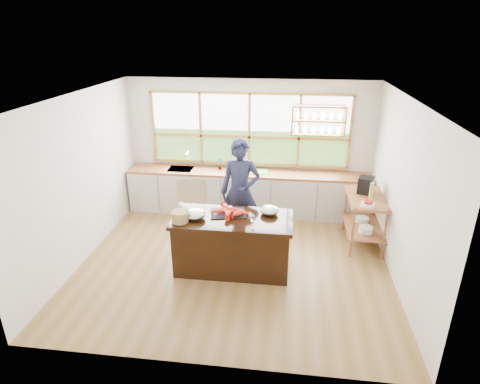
% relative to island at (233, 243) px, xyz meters
% --- Properties ---
extents(ground_plane, '(5.00, 5.00, 0.00)m').
position_rel_island_xyz_m(ground_plane, '(0.00, 0.20, -0.45)').
color(ground_plane, olive).
extents(room_shell, '(5.02, 4.52, 2.71)m').
position_rel_island_xyz_m(room_shell, '(0.02, 0.71, 1.30)').
color(room_shell, silver).
rests_on(room_shell, ground_plane).
extents(back_counter, '(4.90, 0.63, 0.90)m').
position_rel_island_xyz_m(back_counter, '(-0.02, 2.14, 0.00)').
color(back_counter, beige).
rests_on(back_counter, ground_plane).
extents(right_shelf_unit, '(0.62, 1.10, 0.90)m').
position_rel_island_xyz_m(right_shelf_unit, '(2.19, 1.09, 0.15)').
color(right_shelf_unit, brown).
rests_on(right_shelf_unit, ground_plane).
extents(island, '(1.85, 0.90, 0.90)m').
position_rel_island_xyz_m(island, '(0.00, 0.00, 0.00)').
color(island, black).
rests_on(island, ground_plane).
extents(cook, '(0.69, 0.46, 1.90)m').
position_rel_island_xyz_m(cook, '(0.00, 0.93, 0.50)').
color(cook, '#1B1F3A').
rests_on(cook, ground_plane).
extents(potted_plant, '(0.14, 0.10, 0.25)m').
position_rel_island_xyz_m(potted_plant, '(-0.59, 2.20, 0.57)').
color(potted_plant, slate).
rests_on(potted_plant, back_counter).
extents(cutting_board, '(0.44, 0.35, 0.01)m').
position_rel_island_xyz_m(cutting_board, '(0.21, 2.14, 0.45)').
color(cutting_board, '#61C94D').
rests_on(cutting_board, back_counter).
extents(espresso_machine, '(0.33, 0.34, 0.29)m').
position_rel_island_xyz_m(espresso_machine, '(2.19, 1.29, 0.59)').
color(espresso_machine, black).
rests_on(espresso_machine, right_shelf_unit).
extents(wine_bottle, '(0.08, 0.08, 0.29)m').
position_rel_island_xyz_m(wine_bottle, '(2.24, 1.03, 0.59)').
color(wine_bottle, '#90A74E').
rests_on(wine_bottle, right_shelf_unit).
extents(fruit_bowl, '(0.24, 0.24, 0.11)m').
position_rel_island_xyz_m(fruit_bowl, '(2.14, 0.71, 0.49)').
color(fruit_bowl, white).
rests_on(fruit_bowl, right_shelf_unit).
extents(slate_board, '(0.62, 0.50, 0.02)m').
position_rel_island_xyz_m(slate_board, '(-0.09, 0.14, 0.45)').
color(slate_board, black).
rests_on(slate_board, island).
extents(lobster_pile, '(0.52, 0.48, 0.08)m').
position_rel_island_xyz_m(lobster_pile, '(-0.07, 0.11, 0.50)').
color(lobster_pile, red).
rests_on(lobster_pile, slate_board).
extents(mixing_bowl_left, '(0.32, 0.32, 0.15)m').
position_rel_island_xyz_m(mixing_bowl_left, '(-0.57, -0.09, 0.51)').
color(mixing_bowl_left, '#B7B9BE').
rests_on(mixing_bowl_left, island).
extents(mixing_bowl_right, '(0.30, 0.30, 0.14)m').
position_rel_island_xyz_m(mixing_bowl_right, '(0.55, 0.20, 0.51)').
color(mixing_bowl_right, '#B7B9BE').
rests_on(mixing_bowl_right, island).
extents(wine_glass, '(0.08, 0.08, 0.22)m').
position_rel_island_xyz_m(wine_glass, '(0.34, -0.34, 0.61)').
color(wine_glass, white).
rests_on(wine_glass, island).
extents(wicker_basket, '(0.26, 0.26, 0.17)m').
position_rel_island_xyz_m(wicker_basket, '(-0.77, -0.23, 0.53)').
color(wicker_basket, tan).
rests_on(wicker_basket, island).
extents(parchment_roll, '(0.25, 0.29, 0.08)m').
position_rel_island_xyz_m(parchment_roll, '(-0.81, 0.20, 0.49)').
color(parchment_roll, white).
rests_on(parchment_roll, island).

